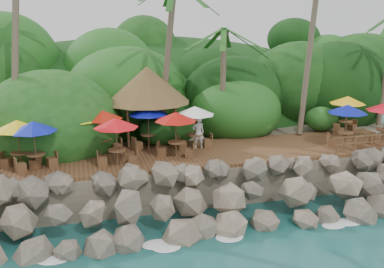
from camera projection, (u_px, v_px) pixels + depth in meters
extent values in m
plane|color=#19514F|center=(226.00, 239.00, 19.74)|extent=(140.00, 140.00, 0.00)
cube|color=gray|center=(159.00, 132.00, 34.43)|extent=(32.00, 25.20, 2.10)
ellipsoid|color=#143811|center=(145.00, 124.00, 41.71)|extent=(44.80, 28.00, 15.40)
cube|color=brown|center=(192.00, 154.00, 24.79)|extent=(26.00, 5.00, 0.20)
ellipsoid|color=white|center=(14.00, 263.00, 17.76)|extent=(1.20, 0.80, 0.06)
ellipsoid|color=white|center=(90.00, 253.00, 18.51)|extent=(1.20, 0.80, 0.06)
ellipsoid|color=white|center=(160.00, 244.00, 19.26)|extent=(1.20, 0.80, 0.06)
ellipsoid|color=white|center=(224.00, 236.00, 20.01)|extent=(1.20, 0.80, 0.06)
ellipsoid|color=white|center=(284.00, 228.00, 20.76)|extent=(1.20, 0.80, 0.06)
ellipsoid|color=white|center=(340.00, 221.00, 21.50)|extent=(1.20, 0.80, 0.06)
cylinder|color=brown|center=(15.00, 35.00, 23.62)|extent=(1.43, 3.29, 12.68)
cylinder|color=brown|center=(167.00, 63.00, 26.59)|extent=(1.37, 1.16, 9.47)
cylinder|color=brown|center=(223.00, 84.00, 27.62)|extent=(0.46, 0.54, 6.74)
ellipsoid|color=#23601E|center=(224.00, 29.00, 26.78)|extent=(6.00, 6.00, 2.40)
cylinder|color=brown|center=(310.00, 48.00, 27.78)|extent=(1.72, 1.40, 11.11)
cylinder|color=brown|center=(128.00, 128.00, 25.46)|extent=(0.16, 0.16, 2.40)
cylinder|color=brown|center=(175.00, 125.00, 26.15)|extent=(0.16, 0.16, 2.40)
cylinder|color=brown|center=(123.00, 118.00, 28.07)|extent=(0.16, 0.16, 2.40)
cylinder|color=brown|center=(166.00, 115.00, 28.77)|extent=(0.16, 0.16, 2.40)
cone|color=brown|center=(147.00, 84.00, 26.53)|extent=(5.23, 5.23, 2.20)
cylinder|color=brown|center=(195.00, 141.00, 25.57)|extent=(0.09, 0.09, 0.81)
cylinder|color=brown|center=(195.00, 135.00, 25.46)|extent=(0.92, 0.92, 0.05)
cylinder|color=brown|center=(195.00, 128.00, 25.36)|extent=(0.05, 0.05, 2.42)
cone|color=white|center=(195.00, 110.00, 25.10)|extent=(2.31, 2.31, 0.49)
cube|color=brown|center=(182.00, 145.00, 25.42)|extent=(0.47, 0.47, 0.51)
cube|color=brown|center=(207.00, 143.00, 25.79)|extent=(0.47, 0.47, 0.51)
cylinder|color=brown|center=(383.00, 136.00, 26.69)|extent=(0.09, 0.09, 0.81)
cylinder|color=brown|center=(384.00, 130.00, 26.59)|extent=(0.92, 0.92, 0.05)
cylinder|color=brown|center=(384.00, 124.00, 26.49)|extent=(0.05, 0.05, 2.42)
cube|color=brown|center=(374.00, 140.00, 26.36)|extent=(0.57, 0.57, 0.51)
cylinder|color=brown|center=(103.00, 147.00, 24.48)|extent=(0.09, 0.09, 0.81)
cylinder|color=brown|center=(103.00, 140.00, 24.38)|extent=(0.92, 0.92, 0.05)
cylinder|color=brown|center=(103.00, 133.00, 24.28)|extent=(0.05, 0.05, 2.42)
cone|color=red|center=(102.00, 115.00, 24.02)|extent=(2.31, 2.31, 0.49)
cube|color=brown|center=(90.00, 151.00, 24.24)|extent=(0.52, 0.52, 0.51)
cube|color=brown|center=(117.00, 148.00, 24.81)|extent=(0.52, 0.52, 0.51)
cylinder|color=brown|center=(345.00, 139.00, 26.02)|extent=(0.09, 0.09, 0.81)
cylinder|color=brown|center=(345.00, 133.00, 25.92)|extent=(0.92, 0.92, 0.05)
cylinder|color=brown|center=(346.00, 126.00, 25.82)|extent=(0.05, 0.05, 2.42)
cone|color=#0B159B|center=(348.00, 109.00, 25.56)|extent=(2.31, 2.31, 0.49)
cube|color=brown|center=(332.00, 142.00, 26.08)|extent=(0.57, 0.57, 0.51)
cube|color=brown|center=(358.00, 142.00, 26.04)|extent=(0.57, 0.57, 0.51)
cylinder|color=brown|center=(149.00, 141.00, 25.58)|extent=(0.09, 0.09, 0.81)
cylinder|color=brown|center=(149.00, 134.00, 25.48)|extent=(0.92, 0.92, 0.05)
cylinder|color=brown|center=(148.00, 128.00, 25.38)|extent=(0.05, 0.05, 2.42)
cone|color=#0C139C|center=(148.00, 110.00, 25.12)|extent=(2.31, 2.31, 0.49)
cube|color=brown|center=(138.00, 146.00, 25.16)|extent=(0.61, 0.61, 0.51)
cube|color=brown|center=(160.00, 142.00, 26.08)|extent=(0.61, 0.61, 0.51)
cylinder|color=brown|center=(37.00, 162.00, 21.82)|extent=(0.09, 0.09, 0.81)
cylinder|color=brown|center=(36.00, 154.00, 21.71)|extent=(0.92, 0.92, 0.05)
cylinder|color=brown|center=(35.00, 147.00, 21.61)|extent=(0.05, 0.05, 2.42)
cone|color=#0D19AD|center=(33.00, 126.00, 21.35)|extent=(2.31, 2.31, 0.49)
cube|color=brown|center=(21.00, 168.00, 21.42)|extent=(0.60, 0.60, 0.51)
cube|color=brown|center=(52.00, 162.00, 22.29)|extent=(0.60, 0.60, 0.51)
cylinder|color=brown|center=(176.00, 150.00, 23.97)|extent=(0.09, 0.09, 0.81)
cylinder|color=brown|center=(176.00, 142.00, 23.87)|extent=(0.92, 0.92, 0.05)
cylinder|color=brown|center=(176.00, 135.00, 23.77)|extent=(0.05, 0.05, 2.42)
cone|color=#BB110B|center=(176.00, 117.00, 23.51)|extent=(2.31, 2.31, 0.49)
cube|color=brown|center=(162.00, 152.00, 24.13)|extent=(0.61, 0.61, 0.51)
cube|color=brown|center=(190.00, 153.00, 23.89)|extent=(0.61, 0.61, 0.51)
cylinder|color=brown|center=(345.00, 128.00, 28.88)|extent=(0.09, 0.09, 0.81)
cylinder|color=brown|center=(346.00, 121.00, 28.77)|extent=(0.92, 0.92, 0.05)
cylinder|color=brown|center=(346.00, 116.00, 28.68)|extent=(0.05, 0.05, 2.42)
cone|color=yellow|center=(348.00, 100.00, 28.41)|extent=(2.31, 2.31, 0.49)
cube|color=brown|center=(338.00, 132.00, 28.46)|extent=(0.61, 0.61, 0.51)
cube|color=brown|center=(352.00, 128.00, 29.38)|extent=(0.61, 0.61, 0.51)
cylinder|color=brown|center=(83.00, 148.00, 24.22)|extent=(0.09, 0.09, 0.81)
cylinder|color=brown|center=(83.00, 141.00, 24.12)|extent=(0.92, 0.92, 0.05)
cylinder|color=brown|center=(82.00, 134.00, 24.02)|extent=(0.05, 0.05, 2.42)
cone|color=yellow|center=(81.00, 116.00, 23.76)|extent=(2.31, 2.31, 0.49)
cube|color=brown|center=(69.00, 151.00, 24.15)|extent=(0.51, 0.51, 0.51)
cube|color=brown|center=(97.00, 150.00, 24.36)|extent=(0.51, 0.51, 0.51)
cylinder|color=brown|center=(117.00, 158.00, 22.55)|extent=(0.09, 0.09, 0.81)
cylinder|color=brown|center=(117.00, 150.00, 22.44)|extent=(0.92, 0.92, 0.05)
cylinder|color=brown|center=(117.00, 143.00, 22.34)|extent=(0.05, 0.05, 2.42)
cone|color=red|center=(116.00, 123.00, 22.08)|extent=(2.31, 2.31, 0.49)
cube|color=brown|center=(102.00, 162.00, 22.41)|extent=(0.47, 0.47, 0.51)
cube|color=brown|center=(133.00, 159.00, 22.76)|extent=(0.47, 0.47, 0.51)
cylinder|color=brown|center=(21.00, 161.00, 22.08)|extent=(0.09, 0.09, 0.81)
cylinder|color=brown|center=(20.00, 153.00, 21.98)|extent=(0.92, 0.92, 0.05)
cylinder|color=brown|center=(19.00, 145.00, 21.88)|extent=(0.05, 0.05, 2.42)
cone|color=yellow|center=(17.00, 125.00, 21.62)|extent=(2.31, 2.31, 0.49)
cube|color=brown|center=(7.00, 163.00, 22.21)|extent=(0.60, 0.60, 0.51)
cube|color=brown|center=(35.00, 164.00, 22.03)|extent=(0.60, 0.60, 0.51)
cylinder|color=brown|center=(337.00, 146.00, 24.38)|extent=(0.10, 0.10, 1.00)
cylinder|color=brown|center=(354.00, 144.00, 24.65)|extent=(0.10, 0.10, 1.00)
cylinder|color=brown|center=(371.00, 143.00, 24.92)|extent=(0.10, 0.10, 1.00)
imported|color=silver|center=(198.00, 133.00, 25.37)|extent=(0.71, 0.48, 1.90)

